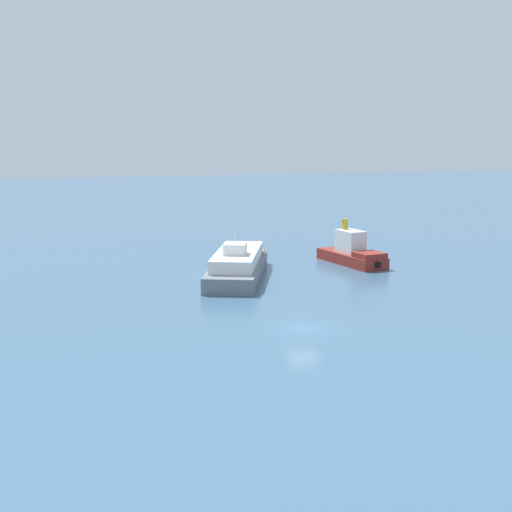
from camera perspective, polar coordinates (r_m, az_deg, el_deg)
name	(u,v)px	position (r m, az deg, el deg)	size (l,w,h in m)	color
ground_plane	(303,328)	(55.62, 3.81, -5.77)	(400.00, 400.00, 0.00)	#3D607F
tugboat	(352,253)	(82.76, 7.71, 0.25)	(5.01, 10.51, 5.06)	maroon
white_riverboat	(238,265)	(74.24, -1.49, -0.72)	(10.80, 17.72, 5.36)	slate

